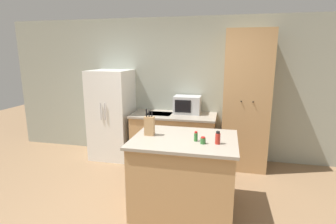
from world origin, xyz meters
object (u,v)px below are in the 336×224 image
(pantry_cabinet, at_px, (246,101))
(refrigerator, at_px, (112,114))
(microwave, at_px, (187,105))
(spice_bottle_amber_oil, at_px, (196,137))
(spice_bottle_short_red, at_px, (203,140))
(spice_bottle_tall_dark, at_px, (218,138))
(knife_block, at_px, (149,126))

(pantry_cabinet, bearing_deg, refrigerator, -178.69)
(microwave, height_order, spice_bottle_amber_oil, microwave)
(spice_bottle_short_red, height_order, spice_bottle_amber_oil, spice_bottle_amber_oil)
(refrigerator, height_order, pantry_cabinet, pantry_cabinet)
(spice_bottle_tall_dark, distance_m, spice_bottle_amber_oil, 0.26)
(refrigerator, relative_size, knife_block, 4.93)
(knife_block, bearing_deg, spice_bottle_short_red, -14.15)
(spice_bottle_tall_dark, relative_size, spice_bottle_amber_oil, 1.26)
(spice_bottle_tall_dark, height_order, spice_bottle_short_red, spice_bottle_tall_dark)
(microwave, distance_m, knife_block, 1.64)
(knife_block, bearing_deg, pantry_cabinet, 50.71)
(refrigerator, distance_m, spice_bottle_short_red, 2.48)
(refrigerator, xyz_separation_m, microwave, (1.41, 0.16, 0.21))
(refrigerator, xyz_separation_m, spice_bottle_amber_oil, (1.77, -1.56, 0.18))
(microwave, height_order, knife_block, knife_block)
(refrigerator, height_order, spice_bottle_amber_oil, refrigerator)
(spice_bottle_short_red, bearing_deg, knife_block, 165.85)
(spice_bottle_short_red, bearing_deg, pantry_cabinet, 71.71)
(refrigerator, height_order, microwave, refrigerator)
(microwave, distance_m, spice_bottle_tall_dark, 1.87)
(refrigerator, distance_m, knife_block, 1.90)
(pantry_cabinet, height_order, spice_bottle_tall_dark, pantry_cabinet)
(knife_block, bearing_deg, microwave, 81.87)
(microwave, relative_size, knife_block, 1.42)
(refrigerator, xyz_separation_m, spice_bottle_short_red, (1.86, -1.63, 0.16))
(refrigerator, bearing_deg, microwave, 6.59)
(knife_block, distance_m, spice_bottle_amber_oil, 0.61)
(spice_bottle_short_red, bearing_deg, spice_bottle_amber_oil, 141.25)
(knife_block, height_order, spice_bottle_short_red, knife_block)
(refrigerator, relative_size, spice_bottle_tall_dark, 11.10)
(microwave, bearing_deg, spice_bottle_amber_oil, -78.19)
(refrigerator, relative_size, pantry_cabinet, 0.71)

